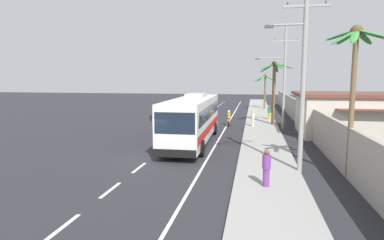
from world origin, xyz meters
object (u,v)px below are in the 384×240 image
(motorcycle_beside_bus, at_px, (229,119))
(palm_second, at_px, (354,64))
(coach_bus_foreground, at_px, (193,118))
(pedestrian_near_kerb, at_px, (269,112))
(pedestrian_far_walk, at_px, (253,118))
(utility_pole_nearest, at_px, (303,67))
(palm_nearest, at_px, (274,81))
(pedestrian_midwalk, at_px, (266,167))
(utility_pole_mid, at_px, (283,76))
(palm_third, at_px, (265,83))

(motorcycle_beside_bus, height_order, palm_second, palm_second)
(coach_bus_foreground, distance_m, pedestrian_near_kerb, 15.49)
(pedestrian_far_walk, height_order, utility_pole_nearest, utility_pole_nearest)
(pedestrian_far_walk, xyz_separation_m, utility_pole_nearest, (2.36, -15.12, 4.40))
(motorcycle_beside_bus, relative_size, palm_nearest, 0.30)
(pedestrian_midwalk, distance_m, pedestrian_far_walk, 17.99)
(palm_second, bearing_deg, utility_pole_mid, 96.86)
(coach_bus_foreground, height_order, pedestrian_near_kerb, coach_bus_foreground)
(pedestrian_far_walk, bearing_deg, utility_pole_mid, 124.22)
(pedestrian_midwalk, height_order, palm_nearest, palm_nearest)
(pedestrian_midwalk, xyz_separation_m, palm_second, (3.95, 2.44, 4.48))
(coach_bus_foreground, relative_size, utility_pole_nearest, 1.23)
(pedestrian_midwalk, xyz_separation_m, pedestrian_far_walk, (-0.65, 17.97, -0.02))
(motorcycle_beside_bus, distance_m, utility_pole_nearest, 17.41)
(coach_bus_foreground, xyz_separation_m, utility_pole_nearest, (6.75, -6.85, 3.49))
(pedestrian_midwalk, bearing_deg, utility_pole_mid, -69.80)
(palm_nearest, xyz_separation_m, palm_second, (2.57, -17.70, 0.99))
(palm_nearest, relative_size, palm_third, 1.20)
(pedestrian_midwalk, bearing_deg, palm_nearest, -67.08)
(utility_pole_nearest, bearing_deg, palm_second, -10.50)
(motorcycle_beside_bus, distance_m, palm_third, 19.17)
(palm_nearest, bearing_deg, utility_pole_nearest, -88.89)
(palm_nearest, bearing_deg, pedestrian_far_walk, -133.18)
(pedestrian_midwalk, height_order, utility_pole_mid, utility_pole_mid)
(motorcycle_beside_bus, distance_m, palm_nearest, 6.00)
(pedestrian_midwalk, bearing_deg, pedestrian_near_kerb, -65.96)
(motorcycle_beside_bus, distance_m, pedestrian_far_walk, 2.61)
(utility_pole_mid, bearing_deg, palm_third, 93.09)
(motorcycle_beside_bus, relative_size, pedestrian_near_kerb, 1.22)
(palm_third, bearing_deg, palm_nearest, -88.87)
(motorcycle_beside_bus, xyz_separation_m, utility_pole_nearest, (4.77, -16.06, 4.73))
(pedestrian_far_walk, xyz_separation_m, palm_third, (1.69, 19.35, 3.07))
(motorcycle_beside_bus, height_order, utility_pole_mid, utility_pole_mid)
(pedestrian_near_kerb, xyz_separation_m, palm_second, (2.79, -21.44, 4.49))
(coach_bus_foreground, height_order, utility_pole_nearest, utility_pole_nearest)
(pedestrian_far_walk, relative_size, palm_third, 0.29)
(pedestrian_midwalk, bearing_deg, coach_bus_foreground, -35.73)
(motorcycle_beside_bus, bearing_deg, palm_second, -66.93)
(pedestrian_far_walk, relative_size, utility_pole_nearest, 0.15)
(utility_pole_mid, bearing_deg, utility_pole_nearest, -91.42)
(coach_bus_foreground, relative_size, palm_third, 2.31)
(coach_bus_foreground, distance_m, palm_nearest, 12.52)
(motorcycle_beside_bus, bearing_deg, pedestrian_near_kerb, 49.62)
(pedestrian_midwalk, relative_size, palm_nearest, 0.25)
(palm_nearest, distance_m, palm_second, 17.91)
(coach_bus_foreground, xyz_separation_m, pedestrian_far_walk, (4.39, 8.27, -0.91))
(utility_pole_nearest, xyz_separation_m, palm_nearest, (-0.33, 17.28, -0.89))
(motorcycle_beside_bus, bearing_deg, pedestrian_far_walk, -21.11)
(coach_bus_foreground, bearing_deg, motorcycle_beside_bus, 77.91)
(utility_pole_nearest, bearing_deg, palm_nearest, 91.11)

